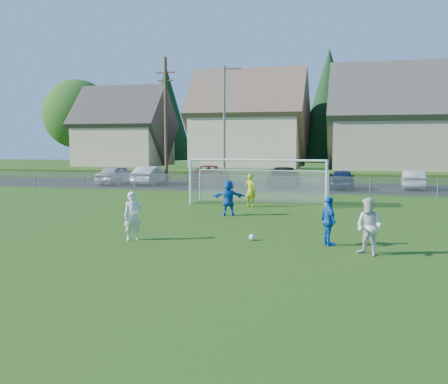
{
  "coord_description": "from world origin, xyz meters",
  "views": [
    {
      "loc": [
        5.07,
        -12.15,
        3.37
      ],
      "look_at": [
        0.0,
        8.0,
        1.4
      ],
      "focal_mm": 42.0,
      "sensor_mm": 36.0,
      "label": 1
    }
  ],
  "objects": [
    {
      "name": "player_white_b",
      "position": [
        5.5,
        3.88,
        0.86
      ],
      "size": [
        1.07,
        1.03,
        1.73
      ],
      "primitive_type": "imported",
      "rotation": [
        0.0,
        0.0,
        -0.65
      ],
      "color": "silver",
      "rests_on": "ground"
    },
    {
      "name": "car_a",
      "position": [
        -13.47,
        26.5,
        0.77
      ],
      "size": [
        2.31,
        4.68,
        1.53
      ],
      "primitive_type": "imported",
      "rotation": [
        0.0,
        0.0,
        3.03
      ],
      "color": "#ADADB5",
      "rests_on": "ground"
    },
    {
      "name": "car_f",
      "position": [
        9.14,
        27.78,
        0.7
      ],
      "size": [
        1.65,
        4.28,
        1.39
      ],
      "primitive_type": "imported",
      "rotation": [
        0.0,
        0.0,
        3.1
      ],
      "color": "silver",
      "rests_on": "ground"
    },
    {
      "name": "tree_row",
      "position": [
        1.04,
        48.74,
        6.91
      ],
      "size": [
        65.98,
        12.36,
        13.8
      ],
      "color": "#382616",
      "rests_on": "ground"
    },
    {
      "name": "ground",
      "position": [
        0.0,
        0.0,
        0.0
      ],
      "size": [
        160.0,
        160.0,
        0.0
      ],
      "primitive_type": "plane",
      "color": "#193D0C",
      "rests_on": "ground"
    },
    {
      "name": "soccer_goal",
      "position": [
        0.0,
        16.05,
        1.63
      ],
      "size": [
        7.42,
        1.9,
        2.5
      ],
      "color": "white",
      "rests_on": "ground"
    },
    {
      "name": "soccer_ball",
      "position": [
        1.66,
        5.37,
        0.11
      ],
      "size": [
        0.22,
        0.22,
        0.22
      ],
      "primitive_type": "sphere",
      "color": "white",
      "rests_on": "ground"
    },
    {
      "name": "car_c",
      "position": [
        -5.99,
        27.21,
        0.8
      ],
      "size": [
        3.38,
        6.03,
        1.59
      ],
      "primitive_type": "imported",
      "rotation": [
        0.0,
        0.0,
        3.28
      ],
      "color": "#620B13",
      "rests_on": "ground"
    },
    {
      "name": "chainlink_fence",
      "position": [
        0.0,
        22.0,
        0.63
      ],
      "size": [
        52.06,
        0.06,
        1.2
      ],
      "color": "gray",
      "rests_on": "ground"
    },
    {
      "name": "player_white_a",
      "position": [
        -2.37,
        4.46,
        0.84
      ],
      "size": [
        0.73,
        0.67,
        1.68
      ],
      "primitive_type": "imported",
      "rotation": [
        0.0,
        0.0,
        0.59
      ],
      "color": "silver",
      "rests_on": "ground"
    },
    {
      "name": "grass_embankment",
      "position": [
        0.0,
        35.0,
        0.4
      ],
      "size": [
        70.0,
        6.0,
        0.8
      ],
      "primitive_type": "cube",
      "color": "#1E420F",
      "rests_on": "ground"
    },
    {
      "name": "player_blue_b",
      "position": [
        -0.6,
        11.22,
        0.83
      ],
      "size": [
        1.61,
        0.85,
        1.66
      ],
      "primitive_type": "imported",
      "rotation": [
        0.0,
        0.0,
        3.39
      ],
      "color": "blue",
      "rests_on": "ground"
    },
    {
      "name": "car_b",
      "position": [
        -10.7,
        26.81,
        0.75
      ],
      "size": [
        1.71,
        4.57,
        1.49
      ],
      "primitive_type": "imported",
      "rotation": [
        0.0,
        0.0,
        3.11
      ],
      "color": "silver",
      "rests_on": "ground"
    },
    {
      "name": "streetlight",
      "position": [
        -4.45,
        26.0,
        4.84
      ],
      "size": [
        1.38,
        0.18,
        9.0
      ],
      "color": "slate",
      "rests_on": "ground"
    },
    {
      "name": "goalkeeper",
      "position": [
        -0.24,
        14.71,
        0.87
      ],
      "size": [
        0.74,
        0.62,
        1.74
      ],
      "primitive_type": "imported",
      "rotation": [
        0.0,
        0.0,
        2.76
      ],
      "color": "#BAC517",
      "rests_on": "ground"
    },
    {
      "name": "player_blue_a",
      "position": [
        4.26,
        5.1,
        0.81
      ],
      "size": [
        0.78,
        1.03,
        1.63
      ],
      "primitive_type": "imported",
      "rotation": [
        0.0,
        0.0,
        2.04
      ],
      "color": "blue",
      "rests_on": "ground"
    },
    {
      "name": "car_d",
      "position": [
        -0.12,
        27.03,
        0.78
      ],
      "size": [
        2.35,
        5.42,
        1.55
      ],
      "primitive_type": "imported",
      "rotation": [
        0.0,
        0.0,
        3.17
      ],
      "color": "black",
      "rests_on": "ground"
    },
    {
      "name": "utility_pole",
      "position": [
        -9.5,
        27.0,
        5.15
      ],
      "size": [
        1.6,
        0.26,
        10.0
      ],
      "color": "#473321",
      "rests_on": "ground"
    },
    {
      "name": "car_e",
      "position": [
        4.17,
        26.53,
        0.73
      ],
      "size": [
        1.78,
        4.29,
        1.45
      ],
      "primitive_type": "imported",
      "rotation": [
        0.0,
        0.0,
        3.16
      ],
      "color": "#111D3E",
      "rests_on": "ground"
    },
    {
      "name": "asphalt_lot",
      "position": [
        0.0,
        27.5,
        0.01
      ],
      "size": [
        60.0,
        60.0,
        0.0
      ],
      "primitive_type": "plane",
      "color": "black",
      "rests_on": "ground"
    },
    {
      "name": "houses_row",
      "position": [
        1.97,
        42.46,
        7.33
      ],
      "size": [
        53.9,
        11.45,
        13.27
      ],
      "color": "tan",
      "rests_on": "ground"
    }
  ]
}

